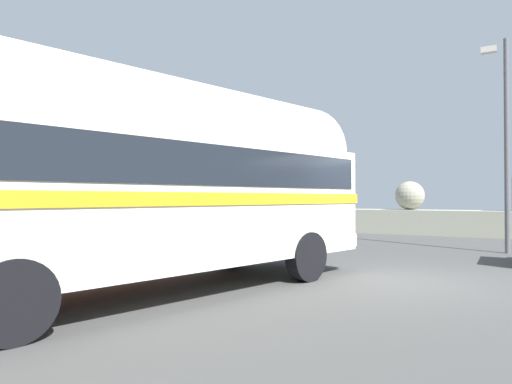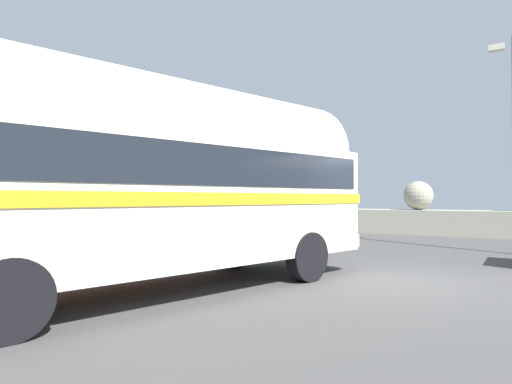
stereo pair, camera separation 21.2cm
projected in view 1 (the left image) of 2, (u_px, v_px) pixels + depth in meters
The scene contains 4 objects.
ground at pixel (401, 280), 8.63m from camera, with size 32.00×26.00×0.02m.
breakwater at pixel (444, 219), 19.14m from camera, with size 31.36×1.99×2.49m.
vintage_coach at pixel (161, 174), 7.46m from camera, with size 4.67×8.91×3.70m.
lamp_post at pixel (504, 133), 12.89m from camera, with size 0.75×0.74×6.33m.
Camera 1 is at (1.69, -8.95, 1.64)m, focal length 30.68 mm.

